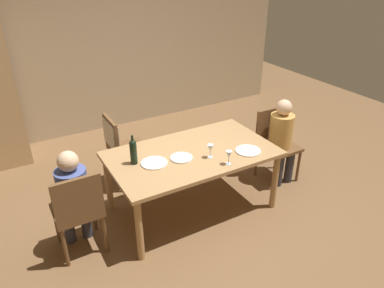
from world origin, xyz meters
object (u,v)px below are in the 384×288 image
(wine_glass_centre, at_px, (229,155))
(dinner_plate_guest_right, at_px, (154,163))
(wine_glass_near_left, at_px, (210,148))
(chair_far_left, at_px, (118,142))
(person_woman_host, at_px, (282,135))
(handbag, at_px, (155,166))
(chair_left_end, at_px, (78,208))
(chair_right_end, at_px, (275,139))
(person_man_bearded, at_px, (73,193))
(dinner_plate_guest_left, at_px, (248,151))
(dining_table, at_px, (192,158))
(wine_bottle_tall_green, at_px, (133,151))
(dinner_plate_host, at_px, (181,158))

(wine_glass_centre, relative_size, dinner_plate_guest_right, 0.54)
(wine_glass_centre, bearing_deg, wine_glass_near_left, 112.39)
(chair_far_left, height_order, wine_glass_near_left, chair_far_left)
(person_woman_host, relative_size, handbag, 3.92)
(chair_left_end, bearing_deg, handbag, 38.90)
(chair_right_end, bearing_deg, person_man_bearded, 1.38)
(dinner_plate_guest_left, relative_size, handbag, 0.98)
(wine_glass_near_left, height_order, dinner_plate_guest_right, wine_glass_near_left)
(chair_right_end, bearing_deg, dining_table, 3.91)
(dining_table, height_order, wine_glass_near_left, wine_glass_near_left)
(wine_glass_centre, relative_size, handbag, 0.53)
(chair_left_end, distance_m, chair_far_left, 1.24)
(person_woman_host, distance_m, wine_glass_near_left, 1.19)
(wine_glass_near_left, relative_size, dinner_plate_guest_right, 0.54)
(wine_bottle_tall_green, bearing_deg, chair_far_left, 82.93)
(chair_right_end, distance_m, chair_far_left, 1.98)
(chair_right_end, bearing_deg, wine_bottle_tall_green, -0.13)
(wine_bottle_tall_green, xyz_separation_m, dinner_plate_guest_right, (0.17, -0.11, -0.14))
(person_woman_host, distance_m, wine_bottle_tall_green, 1.92)
(person_man_bearded, height_order, wine_bottle_tall_green, person_man_bearded)
(chair_left_end, height_order, wine_glass_near_left, chair_left_end)
(dining_table, relative_size, dinner_plate_host, 7.51)
(wine_glass_near_left, bearing_deg, chair_far_left, 120.40)
(chair_right_end, relative_size, wine_bottle_tall_green, 2.92)
(dining_table, xyz_separation_m, dinner_plate_host, (-0.16, -0.06, 0.08))
(chair_far_left, xyz_separation_m, wine_bottle_tall_green, (-0.10, -0.81, 0.29))
(person_woman_host, bearing_deg, wine_bottle_tall_green, -3.52)
(chair_right_end, height_order, dinner_plate_guest_left, chair_right_end)
(dining_table, distance_m, person_man_bearded, 1.28)
(chair_left_end, xyz_separation_m, person_woman_host, (2.55, 0.06, 0.10))
(chair_left_end, height_order, person_man_bearded, person_man_bearded)
(dinner_plate_guest_left, relative_size, dinner_plate_guest_right, 1.01)
(dinner_plate_guest_right, bearing_deg, person_man_bearded, 177.18)
(chair_right_end, height_order, dinner_plate_guest_right, chair_right_end)
(person_woman_host, height_order, dinner_plate_host, person_woman_host)
(dining_table, relative_size, wine_glass_near_left, 12.01)
(chair_far_left, xyz_separation_m, dinner_plate_guest_right, (0.07, -0.91, 0.15))
(wine_glass_centre, bearing_deg, dinner_plate_host, 136.75)
(person_man_bearded, relative_size, dinner_plate_guest_left, 3.96)
(person_woman_host, bearing_deg, chair_right_end, -90.00)
(chair_right_end, height_order, handbag, chair_right_end)
(person_woman_host, distance_m, wine_glass_centre, 1.16)
(wine_glass_near_left, bearing_deg, person_woman_host, 7.98)
(chair_left_end, xyz_separation_m, handbag, (1.22, 0.99, -0.42))
(wine_bottle_tall_green, relative_size, dinner_plate_host, 1.32)
(handbag, bearing_deg, wine_bottle_tall_green, -125.40)
(wine_bottle_tall_green, relative_size, dinner_plate_guest_right, 1.15)
(dinner_plate_host, bearing_deg, wine_glass_centre, -43.25)
(dinner_plate_host, bearing_deg, person_man_bearded, 175.62)
(person_man_bearded, bearing_deg, wine_glass_near_left, -8.78)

